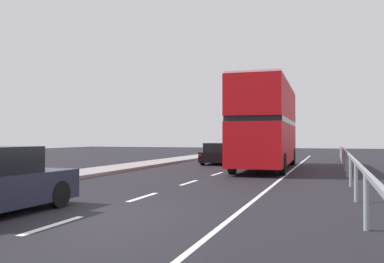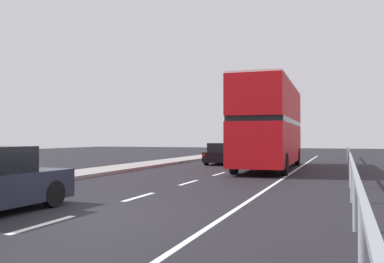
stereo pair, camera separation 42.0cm
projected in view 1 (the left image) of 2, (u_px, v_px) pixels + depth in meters
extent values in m
cube|color=black|center=(87.00, 217.00, 9.07)|extent=(74.74, 120.00, 0.10)
cube|color=silver|center=(53.00, 225.00, 7.98)|extent=(0.16, 1.85, 0.01)
cube|color=silver|center=(143.00, 197.00, 11.75)|extent=(0.16, 1.85, 0.01)
cube|color=silver|center=(189.00, 183.00, 15.52)|extent=(0.16, 1.85, 0.01)
cube|color=silver|center=(217.00, 174.00, 19.29)|extent=(0.16, 1.85, 0.01)
cube|color=silver|center=(236.00, 168.00, 23.06)|extent=(0.16, 1.85, 0.01)
cube|color=silver|center=(250.00, 164.00, 26.83)|extent=(0.16, 1.85, 0.01)
cube|color=silver|center=(260.00, 160.00, 30.60)|extent=(0.16, 1.85, 0.01)
cube|color=silver|center=(268.00, 158.00, 34.37)|extent=(0.16, 1.85, 0.01)
cube|color=silver|center=(274.00, 156.00, 38.15)|extent=(0.16, 1.85, 0.01)
cube|color=silver|center=(280.00, 180.00, 16.63)|extent=(0.12, 46.00, 0.01)
cube|color=gray|center=(349.00, 154.00, 15.84)|extent=(0.08, 42.00, 0.08)
cylinder|color=gray|center=(366.00, 202.00, 7.53)|extent=(0.10, 0.10, 1.03)
cylinder|color=gray|center=(356.00, 182.00, 10.85)|extent=(0.10, 0.10, 1.03)
cylinder|color=gray|center=(351.00, 172.00, 14.17)|extent=(0.10, 0.10, 1.03)
cylinder|color=gray|center=(347.00, 165.00, 17.49)|extent=(0.10, 0.10, 1.03)
cylinder|color=gray|center=(345.00, 161.00, 20.80)|extent=(0.10, 0.10, 1.03)
cylinder|color=gray|center=(343.00, 158.00, 24.12)|extent=(0.10, 0.10, 1.03)
cylinder|color=gray|center=(342.00, 155.00, 27.44)|extent=(0.10, 0.10, 1.03)
cylinder|color=gray|center=(341.00, 153.00, 30.76)|extent=(0.10, 0.10, 1.03)
cylinder|color=gray|center=(340.00, 152.00, 34.08)|extent=(0.10, 0.10, 1.03)
cube|color=red|center=(266.00, 144.00, 22.27)|extent=(2.75, 10.37, 2.00)
cube|color=black|center=(266.00, 122.00, 22.28)|extent=(2.75, 9.95, 0.24)
cube|color=red|center=(266.00, 103.00, 22.30)|extent=(2.75, 10.37, 1.79)
cube|color=silver|center=(266.00, 86.00, 22.31)|extent=(2.69, 10.16, 0.10)
cube|color=black|center=(276.00, 141.00, 27.18)|extent=(2.20, 0.10, 1.40)
cube|color=yellow|center=(276.00, 103.00, 27.21)|extent=(1.47, 0.08, 0.28)
cylinder|color=black|center=(256.00, 156.00, 26.17)|extent=(0.31, 1.01, 1.00)
cylinder|color=black|center=(293.00, 157.00, 25.52)|extent=(0.31, 1.01, 1.00)
cylinder|color=black|center=(232.00, 163.00, 19.19)|extent=(0.31, 1.01, 1.00)
cylinder|color=black|center=(282.00, 164.00, 18.53)|extent=(0.31, 1.01, 1.00)
cylinder|color=black|center=(5.00, 191.00, 10.56)|extent=(0.22, 0.65, 0.64)
cylinder|color=black|center=(59.00, 194.00, 9.98)|extent=(0.22, 0.65, 0.64)
cube|color=black|center=(220.00, 156.00, 26.59)|extent=(1.89, 4.14, 0.62)
cube|color=black|center=(219.00, 147.00, 26.40)|extent=(1.60, 2.30, 0.53)
cube|color=red|center=(200.00, 155.00, 24.87)|extent=(0.16, 0.07, 0.12)
cube|color=red|center=(225.00, 155.00, 24.46)|extent=(0.16, 0.07, 0.12)
cylinder|color=black|center=(213.00, 158.00, 28.09)|extent=(0.23, 0.65, 0.64)
cylinder|color=black|center=(236.00, 158.00, 27.66)|extent=(0.23, 0.65, 0.64)
cylinder|color=black|center=(202.00, 160.00, 25.52)|extent=(0.23, 0.65, 0.64)
cylinder|color=black|center=(228.00, 160.00, 25.09)|extent=(0.23, 0.65, 0.64)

